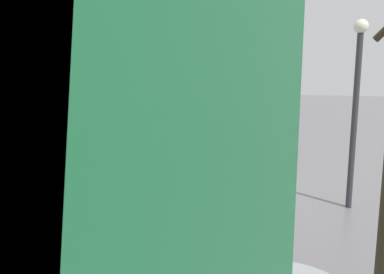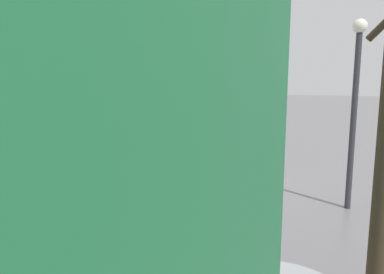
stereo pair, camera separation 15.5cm
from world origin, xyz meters
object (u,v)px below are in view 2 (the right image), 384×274
object	(u,v)px
pedestrian_pink_side	(181,112)
street_lamp	(355,95)
hand_dolly_boxes	(186,142)
pedestrian_black_side	(216,113)
shopping_cart_vendor	(214,150)
pedestrian_white_side	(244,116)
cargo_van_parked_right	(106,124)

from	to	relation	value
pedestrian_pink_side	street_lamp	size ratio (longest dim) A/B	0.56
street_lamp	hand_dolly_boxes	bearing A→B (deg)	-29.55
pedestrian_pink_side	pedestrian_black_side	distance (m)	1.11
pedestrian_pink_side	pedestrian_black_side	size ratio (longest dim) A/B	1.00
hand_dolly_boxes	pedestrian_pink_side	distance (m)	1.11
shopping_cart_vendor	hand_dolly_boxes	xyz separation A→B (m)	(0.92, -0.13, 0.16)
pedestrian_black_side	pedestrian_white_side	world-z (taller)	same
hand_dolly_boxes	cargo_van_parked_right	bearing A→B (deg)	-1.90
hand_dolly_boxes	pedestrian_white_side	world-z (taller)	pedestrian_white_side
cargo_van_parked_right	pedestrian_black_side	bearing A→B (deg)	-169.08
hand_dolly_boxes	pedestrian_pink_side	xyz separation A→B (m)	(0.37, -0.59, 0.86)
pedestrian_black_side	street_lamp	xyz separation A→B (m)	(-3.74, 3.31, 0.80)
pedestrian_white_side	street_lamp	world-z (taller)	street_lamp
shopping_cart_vendor	pedestrian_black_side	size ratio (longest dim) A/B	0.49
shopping_cart_vendor	pedestrian_pink_side	bearing A→B (deg)	-29.28
shopping_cart_vendor	street_lamp	size ratio (longest dim) A/B	0.27
shopping_cart_vendor	street_lamp	world-z (taller)	street_lamp
hand_dolly_boxes	pedestrian_white_side	xyz separation A→B (m)	(-1.74, -0.26, 0.86)
hand_dolly_boxes	pedestrian_pink_side	size ratio (longest dim) A/B	0.62
shopping_cart_vendor	pedestrian_black_side	xyz separation A→B (m)	(0.19, -0.91, 1.00)
pedestrian_black_side	pedestrian_pink_side	bearing A→B (deg)	9.58
cargo_van_parked_right	street_lamp	xyz separation A→B (m)	(-7.30, 2.63, 1.19)
hand_dolly_boxes	pedestrian_white_side	distance (m)	1.95
street_lamp	pedestrian_white_side	bearing A→B (deg)	-45.59
cargo_van_parked_right	pedestrian_pink_side	world-z (taller)	cargo_van_parked_right
shopping_cart_vendor	pedestrian_black_side	world-z (taller)	pedestrian_black_side
shopping_cart_vendor	pedestrian_black_side	distance (m)	1.36
cargo_van_parked_right	shopping_cart_vendor	size ratio (longest dim) A/B	5.16
cargo_van_parked_right	street_lamp	bearing A→B (deg)	160.18
hand_dolly_boxes	street_lamp	distance (m)	5.40
hand_dolly_boxes	pedestrian_white_side	bearing A→B (deg)	-171.54
pedestrian_black_side	street_lamp	world-z (taller)	street_lamp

